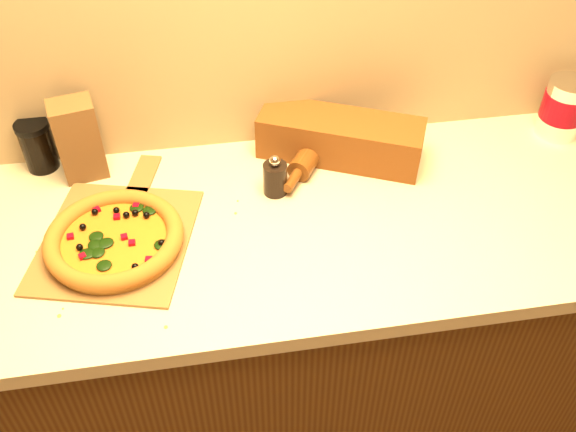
# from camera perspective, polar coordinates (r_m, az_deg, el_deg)

# --- Properties ---
(cabinet) EXTENTS (2.80, 0.65, 0.86)m
(cabinet) POSITION_cam_1_polar(r_m,az_deg,el_deg) (1.86, -0.89, -10.99)
(cabinet) COLOR #4A280F
(cabinet) RESTS_ON ground
(countertop) EXTENTS (2.84, 0.68, 0.04)m
(countertop) POSITION_cam_1_polar(r_m,az_deg,el_deg) (1.52, -1.07, -1.01)
(countertop) COLOR #BEB594
(countertop) RESTS_ON cabinet
(pizza_peel) EXTENTS (0.41, 0.53, 0.01)m
(pizza_peel) POSITION_cam_1_polar(r_m,az_deg,el_deg) (1.52, -14.84, -1.70)
(pizza_peel) COLOR brown
(pizza_peel) RESTS_ON countertop
(pizza) EXTENTS (0.31, 0.31, 0.04)m
(pizza) POSITION_cam_1_polar(r_m,az_deg,el_deg) (1.48, -15.18, -1.99)
(pizza) COLOR #AF7F2B
(pizza) RESTS_ON pizza_peel
(bottle_cap) EXTENTS (0.04, 0.04, 0.01)m
(bottle_cap) POSITION_cam_1_polar(r_m,az_deg,el_deg) (1.41, -16.16, -6.67)
(bottle_cap) COLOR black
(bottle_cap) RESTS_ON countertop
(pepper_grinder) EXTENTS (0.06, 0.06, 0.11)m
(pepper_grinder) POSITION_cam_1_polar(r_m,az_deg,el_deg) (1.56, -1.15, 3.44)
(pepper_grinder) COLOR black
(pepper_grinder) RESTS_ON countertop
(rolling_pin) EXTENTS (0.25, 0.38, 0.06)m
(rolling_pin) POSITION_cam_1_polar(r_m,az_deg,el_deg) (1.70, 2.83, 6.75)
(rolling_pin) COLOR #603710
(rolling_pin) RESTS_ON countertop
(coffee_canister) EXTENTS (0.12, 0.12, 0.16)m
(coffee_canister) POSITION_cam_1_polar(r_m,az_deg,el_deg) (1.88, 23.32, 8.89)
(coffee_canister) COLOR silver
(coffee_canister) RESTS_ON countertop
(bread_bag) EXTENTS (0.44, 0.30, 0.11)m
(bread_bag) POSITION_cam_1_polar(r_m,az_deg,el_deg) (1.67, 4.67, 6.92)
(bread_bag) COLOR #603212
(bread_bag) RESTS_ON countertop
(paper_bag) EXTENTS (0.12, 0.10, 0.21)m
(paper_bag) POSITION_cam_1_polar(r_m,az_deg,el_deg) (1.66, -18.12, 6.47)
(paper_bag) COLOR brown
(paper_bag) RESTS_ON countertop
(dark_jar) EXTENTS (0.08, 0.08, 0.13)m
(dark_jar) POSITION_cam_1_polar(r_m,az_deg,el_deg) (1.74, -21.38, 5.87)
(dark_jar) COLOR black
(dark_jar) RESTS_ON countertop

